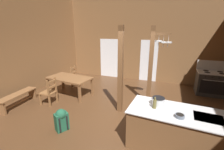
# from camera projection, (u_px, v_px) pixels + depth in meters

# --- Properties ---
(ground_plane) EXTENTS (8.50, 8.64, 0.10)m
(ground_plane) POSITION_uv_depth(u_px,v_px,m) (114.00, 120.00, 4.53)
(ground_plane) COLOR #4C301C
(wall_back) EXTENTS (8.50, 0.14, 4.31)m
(wall_back) POSITION_uv_depth(u_px,v_px,m) (142.00, 37.00, 7.47)
(wall_back) COLOR brown
(wall_back) RESTS_ON ground_plane
(wall_left) EXTENTS (0.14, 8.64, 4.31)m
(wall_left) POSITION_uv_depth(u_px,v_px,m) (7.00, 41.00, 5.23)
(wall_left) COLOR brown
(wall_left) RESTS_ON ground_plane
(glazed_door_back_left) EXTENTS (1.00, 0.01, 2.05)m
(glazed_door_back_left) POSITION_uv_depth(u_px,v_px,m) (109.00, 58.00, 8.32)
(glazed_door_back_left) COLOR white
(glazed_door_back_left) RESTS_ON ground_plane
(glazed_panel_back_right) EXTENTS (0.84, 0.01, 2.05)m
(glazed_panel_back_right) POSITION_uv_depth(u_px,v_px,m) (148.00, 61.00, 7.60)
(glazed_panel_back_right) COLOR white
(glazed_panel_back_right) RESTS_ON ground_plane
(kitchen_island) EXTENTS (2.22, 1.10, 0.90)m
(kitchen_island) POSITION_uv_depth(u_px,v_px,m) (179.00, 131.00, 3.27)
(kitchen_island) COLOR brown
(kitchen_island) RESTS_ON ground_plane
(stove_range) EXTENTS (1.14, 0.83, 1.32)m
(stove_range) POSITION_uv_depth(u_px,v_px,m) (212.00, 83.00, 6.11)
(stove_range) COLOR #2C2C2C
(stove_range) RESTS_ON ground_plane
(support_post_with_pot_rack) EXTENTS (0.68, 0.29, 2.66)m
(support_post_with_pot_rack) POSITION_uv_depth(u_px,v_px,m) (152.00, 63.00, 5.04)
(support_post_with_pot_rack) COLOR brown
(support_post_with_pot_rack) RESTS_ON ground_plane
(support_post_center) EXTENTS (0.14, 0.14, 2.66)m
(support_post_center) POSITION_uv_depth(u_px,v_px,m) (120.00, 71.00, 4.61)
(support_post_center) COLOR brown
(support_post_center) RESTS_ON ground_plane
(dining_table) EXTENTS (1.79, 1.09, 0.74)m
(dining_table) POSITION_uv_depth(u_px,v_px,m) (70.00, 79.00, 6.00)
(dining_table) COLOR brown
(dining_table) RESTS_ON ground_plane
(ladderback_chair_near_window) EXTENTS (0.45, 0.45, 0.95)m
(ladderback_chair_near_window) POSITION_uv_depth(u_px,v_px,m) (49.00, 92.00, 5.30)
(ladderback_chair_near_window) COLOR brown
(ladderback_chair_near_window) RESTS_ON ground_plane
(ladderback_chair_by_post) EXTENTS (0.51, 0.51, 0.95)m
(ladderback_chair_by_post) POSITION_uv_depth(u_px,v_px,m) (76.00, 77.00, 6.97)
(ladderback_chair_by_post) COLOR brown
(ladderback_chair_by_post) RESTS_ON ground_plane
(bench_along_left_wall) EXTENTS (0.44, 1.37, 0.44)m
(bench_along_left_wall) POSITION_uv_depth(u_px,v_px,m) (18.00, 97.00, 5.23)
(bench_along_left_wall) COLOR brown
(bench_along_left_wall) RESTS_ON ground_plane
(backpack) EXTENTS (0.38, 0.39, 0.60)m
(backpack) POSITION_uv_depth(u_px,v_px,m) (61.00, 119.00, 3.95)
(backpack) COLOR #1E5138
(backpack) RESTS_ON ground_plane
(stockpot_on_counter) EXTENTS (0.35, 0.28, 0.18)m
(stockpot_on_counter) POSITION_uv_depth(u_px,v_px,m) (158.00, 101.00, 3.43)
(stockpot_on_counter) COLOR silver
(stockpot_on_counter) RESTS_ON kitchen_island
(mixing_bowl_on_counter) EXTENTS (0.18, 0.18, 0.06)m
(mixing_bowl_on_counter) POSITION_uv_depth(u_px,v_px,m) (180.00, 116.00, 2.95)
(mixing_bowl_on_counter) COLOR slate
(mixing_bowl_on_counter) RESTS_ON kitchen_island
(bottle_tall_on_counter) EXTENTS (0.08, 0.08, 0.25)m
(bottle_tall_on_counter) POSITION_uv_depth(u_px,v_px,m) (155.00, 104.00, 3.29)
(bottle_tall_on_counter) COLOR brown
(bottle_tall_on_counter) RESTS_ON kitchen_island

